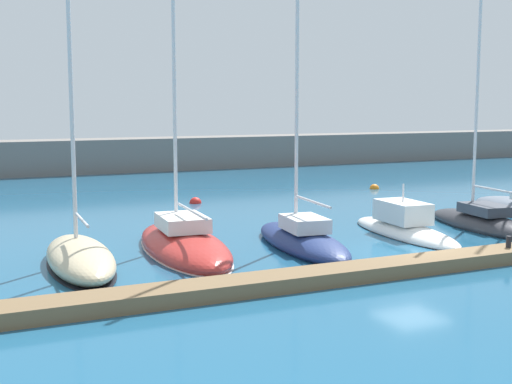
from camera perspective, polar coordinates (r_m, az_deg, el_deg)
The scene contains 11 objects.
ground_plane at distance 27.53m, azimuth 12.87°, elevation -5.18°, with size 120.00×120.00×0.00m, color #1E567A.
dock_pier at distance 25.88m, azimuth 15.76°, elevation -5.52°, with size 39.74×1.42×0.48m, color brown.
breakwater_seawall at distance 61.90m, azimuth -9.36°, elevation 3.11°, with size 108.00×3.90×2.88m, color slate.
sailboat_sand_second at distance 25.66m, azimuth -14.41°, elevation -5.14°, with size 2.64×7.42×15.07m.
sailboat_red_third at distance 27.66m, azimuth -6.03°, elevation -4.26°, with size 3.71×9.27×16.88m.
sailboat_navy_fourth at distance 28.35m, azimuth 3.85°, elevation -3.76°, with size 3.34×8.20×16.02m.
motorboat_white_fifth at distance 31.71m, azimuth 12.18°, elevation -3.02°, with size 2.63×7.91×2.71m.
sailboat_charcoal_sixth at distance 34.44m, azimuth 18.23°, elevation -2.29°, with size 3.20×7.68×14.40m.
mooring_buoy_orange at distance 48.54m, azimuth 9.80°, elevation 0.26°, with size 0.67×0.67×0.67m, color orange.
mooring_buoy_red at distance 41.06m, azimuth -5.05°, elevation -0.93°, with size 0.72×0.72×0.72m, color red.
dock_bollard at distance 27.69m, azimuth 20.24°, elevation -3.90°, with size 0.20×0.20×0.44m, color black.
Camera 1 is at (-16.58, -21.17, 5.87)m, focal length 48.17 mm.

